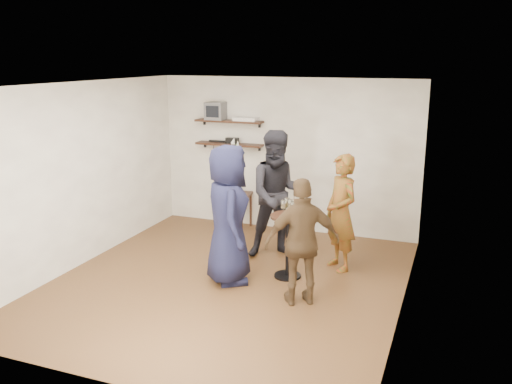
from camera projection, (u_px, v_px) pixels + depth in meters
room at (227, 188)px, 6.92m from camera, size 4.58×5.08×2.68m
shelf_upper at (229, 121)px, 9.28m from camera, size 1.20×0.25×0.04m
shelf_lower at (229, 144)px, 9.38m from camera, size 1.20×0.25×0.04m
crt_monitor at (216, 111)px, 9.32m from camera, size 0.32×0.30×0.30m
dvd_deck at (246, 119)px, 9.16m from camera, size 0.40×0.24×0.06m
radio at (232, 141)px, 9.34m from camera, size 0.22×0.10×0.10m
power_strip at (217, 141)px, 9.50m from camera, size 0.30×0.05×0.03m
side_table at (235, 200)px, 9.39m from camera, size 0.59×0.59×0.62m
vase_lilies at (235, 176)px, 9.29m from camera, size 0.20×0.20×1.00m
drinks_table at (288, 238)px, 7.28m from camera, size 0.48×0.48×0.88m
wine_glass_fl at (283, 205)px, 7.17m from camera, size 0.07×0.07×0.21m
wine_glass_fr at (293, 207)px, 7.13m from camera, size 0.07×0.07×0.20m
wine_glass_bl at (287, 203)px, 7.23m from camera, size 0.07×0.07×0.22m
wine_glass_br at (290, 205)px, 7.18m from camera, size 0.07×0.07×0.21m
person_plaid at (341, 213)px, 7.52m from camera, size 0.70×0.71×1.65m
person_dark at (279, 195)px, 7.97m from camera, size 1.16×1.07×1.91m
person_navy at (228, 215)px, 7.07m from camera, size 0.96×1.08×1.85m
person_brown at (302, 242)px, 6.46m from camera, size 0.99×0.78×1.56m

